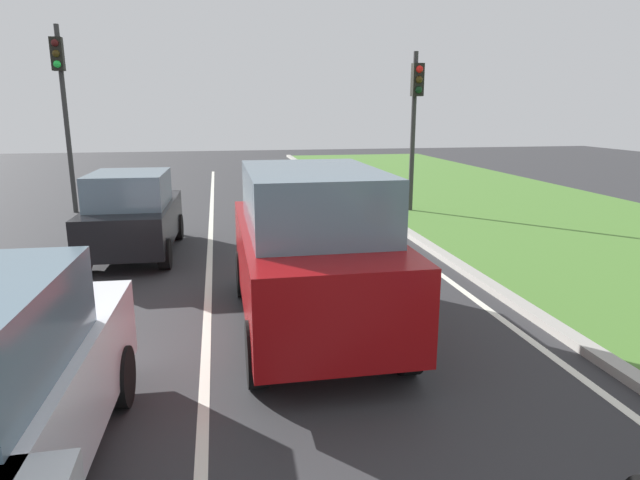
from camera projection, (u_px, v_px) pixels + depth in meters
name	position (u px, v px, depth m)	size (l,w,h in m)	color
ground_plane	(242.00, 251.00, 11.92)	(60.00, 60.00, 0.00)	#2D2D30
lane_line_center	(210.00, 253.00, 11.80)	(0.12, 32.00, 0.01)	silver
lane_line_right_edge	(399.00, 244.00, 12.57)	(0.12, 32.00, 0.01)	silver
grass_verge_right	(589.00, 234.00, 13.43)	(9.00, 48.00, 0.06)	#47752D
curb_right	(420.00, 241.00, 12.64)	(0.24, 48.00, 0.12)	#9E9B93
car_suv_ahead	(311.00, 249.00, 7.46)	(1.97, 4.50, 2.28)	maroon
car_hatchback_far	(133.00, 214.00, 11.44)	(1.83, 3.75, 1.78)	black
traffic_light_near_right	(415.00, 107.00, 15.65)	(0.32, 0.50, 4.63)	#2D2D2D
traffic_light_overhead_left	(62.00, 91.00, 15.49)	(0.32, 0.50, 5.35)	#2D2D2D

